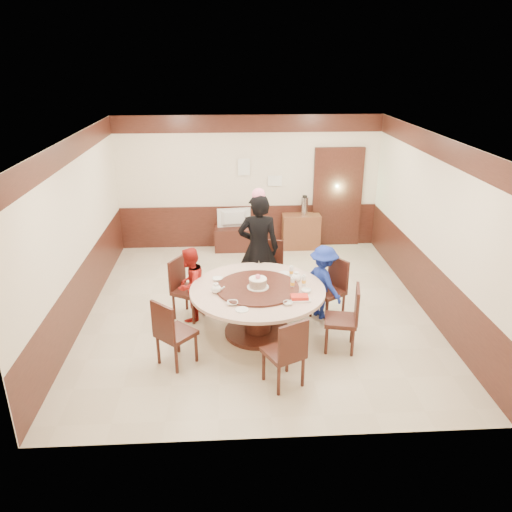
{
  "coord_description": "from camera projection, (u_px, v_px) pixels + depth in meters",
  "views": [
    {
      "loc": [
        -0.45,
        -7.32,
        3.92
      ],
      "look_at": [
        -0.04,
        -0.37,
        1.1
      ],
      "focal_mm": 35.0,
      "sensor_mm": 36.0,
      "label": 1
    }
  ],
  "objects": [
    {
      "name": "bottle_2",
      "position": [
        291.0,
        271.0,
        7.64
      ],
      "size": [
        0.06,
        0.06,
        0.16
      ],
      "primitive_type": "cylinder",
      "color": "white",
      "rests_on": "banquet_table"
    },
    {
      "name": "banquet_table",
      "position": [
        258.0,
        302.0,
        7.35
      ],
      "size": [
        1.98,
        1.98,
        0.78
      ],
      "color": "#391812",
      "rests_on": "ground"
    },
    {
      "name": "bowl_3",
      "position": [
        306.0,
        291.0,
        7.15
      ],
      "size": [
        0.14,
        0.14,
        0.05
      ],
      "primitive_type": "imported",
      "color": "white",
      "rests_on": "banquet_table"
    },
    {
      "name": "person_red",
      "position": [
        190.0,
        284.0,
        7.76
      ],
      "size": [
        0.67,
        0.72,
        1.19
      ],
      "primitive_type": "imported",
      "rotation": [
        0.0,
        0.0,
        4.23
      ],
      "color": "#9F1A15",
      "rests_on": "ground"
    },
    {
      "name": "notice_right",
      "position": [
        275.0,
        181.0,
        10.49
      ],
      "size": [
        0.3,
        0.0,
        0.22
      ],
      "primitive_type": "cube",
      "color": "white",
      "rests_on": "room"
    },
    {
      "name": "chair_0",
      "position": [
        328.0,
        300.0,
        7.91
      ],
      "size": [
        0.61,
        0.61,
        0.97
      ],
      "rotation": [
        0.0,
        0.0,
        2.16
      ],
      "color": "#391812",
      "rests_on": "ground"
    },
    {
      "name": "teapot_right",
      "position": [
        296.0,
        277.0,
        7.49
      ],
      "size": [
        0.17,
        0.15,
        0.13
      ],
      "primitive_type": "ellipsoid",
      "color": "white",
      "rests_on": "banquet_table"
    },
    {
      "name": "room",
      "position": [
        258.0,
        248.0,
        7.88
      ],
      "size": [
        6.0,
        6.04,
        2.84
      ],
      "color": "beige",
      "rests_on": "ground"
    },
    {
      "name": "chair_1",
      "position": [
        269.0,
        279.0,
        8.63
      ],
      "size": [
        0.56,
        0.56,
        0.97
      ],
      "rotation": [
        0.0,
        0.0,
        2.81
      ],
      "color": "#391812",
      "rests_on": "ground"
    },
    {
      "name": "person_standing",
      "position": [
        258.0,
        248.0,
        8.26
      ],
      "size": [
        0.71,
        0.49,
        1.87
      ],
      "primitive_type": "imported",
      "rotation": [
        0.0,
        0.0,
        3.07
      ],
      "color": "black",
      "rests_on": "ground"
    },
    {
      "name": "notice_left",
      "position": [
        244.0,
        167.0,
        10.34
      ],
      "size": [
        0.25,
        0.0,
        0.35
      ],
      "primitive_type": "cube",
      "color": "white",
      "rests_on": "room"
    },
    {
      "name": "shrimp_platter",
      "position": [
        299.0,
        298.0,
        6.93
      ],
      "size": [
        0.3,
        0.2,
        0.06
      ],
      "color": "white",
      "rests_on": "banquet_table"
    },
    {
      "name": "saucer_near",
      "position": [
        242.0,
        310.0,
        6.65
      ],
      "size": [
        0.18,
        0.18,
        0.01
      ],
      "primitive_type": "cylinder",
      "color": "white",
      "rests_on": "banquet_table"
    },
    {
      "name": "saucer_far",
      "position": [
        284.0,
        273.0,
        7.76
      ],
      "size": [
        0.18,
        0.18,
        0.01
      ],
      "primitive_type": "cylinder",
      "color": "white",
      "rests_on": "banquet_table"
    },
    {
      "name": "chair_3",
      "position": [
        176.0,
        344.0,
        6.71
      ],
      "size": [
        0.62,
        0.62,
        0.97
      ],
      "rotation": [
        0.0,
        0.0,
        5.54
      ],
      "color": "#391812",
      "rests_on": "ground"
    },
    {
      "name": "chair_2",
      "position": [
        188.0,
        299.0,
        7.93
      ],
      "size": [
        0.6,
        0.6,
        0.97
      ],
      "rotation": [
        0.0,
        0.0,
        4.2
      ],
      "color": "#391812",
      "rests_on": "ground"
    },
    {
      "name": "bottle_0",
      "position": [
        292.0,
        283.0,
        7.26
      ],
      "size": [
        0.06,
        0.06,
        0.16
      ],
      "primitive_type": "cylinder",
      "color": "white",
      "rests_on": "banquet_table"
    },
    {
      "name": "bowl_2",
      "position": [
        232.0,
        303.0,
        6.8
      ],
      "size": [
        0.15,
        0.15,
        0.04
      ],
      "primitive_type": "imported",
      "color": "white",
      "rests_on": "banquet_table"
    },
    {
      "name": "bowl_0",
      "position": [
        217.0,
        279.0,
        7.54
      ],
      "size": [
        0.15,
        0.15,
        0.04
      ],
      "primitive_type": "imported",
      "color": "white",
      "rests_on": "banquet_table"
    },
    {
      "name": "chair_5",
      "position": [
        341.0,
        329.0,
        7.06
      ],
      "size": [
        0.53,
        0.52,
        0.97
      ],
      "rotation": [
        0.0,
        0.0,
        7.64
      ],
      "color": "#391812",
      "rests_on": "ground"
    },
    {
      "name": "person_blue",
      "position": [
        323.0,
        282.0,
        7.82
      ],
      "size": [
        0.76,
        0.89,
        1.2
      ],
      "primitive_type": "imported",
      "rotation": [
        0.0,
        0.0,
        2.07
      ],
      "color": "navy",
      "rests_on": "ground"
    },
    {
      "name": "tv_stand",
      "position": [
        235.0,
        239.0,
        10.7
      ],
      "size": [
        0.85,
        0.45,
        0.5
      ],
      "primitive_type": "cube",
      "color": "#391812",
      "rests_on": "ground"
    },
    {
      "name": "teapot_left",
      "position": [
        216.0,
        289.0,
        7.12
      ],
      "size": [
        0.17,
        0.15,
        0.13
      ],
      "primitive_type": "ellipsoid",
      "color": "white",
      "rests_on": "banquet_table"
    },
    {
      "name": "chair_4",
      "position": [
        284.0,
        363.0,
        6.28
      ],
      "size": [
        0.59,
        0.6,
        0.97
      ],
      "rotation": [
        0.0,
        0.0,
        6.75
      ],
      "color": "#391812",
      "rests_on": "ground"
    },
    {
      "name": "bottle_1",
      "position": [
        304.0,
        281.0,
        7.33
      ],
      "size": [
        0.06,
        0.06,
        0.16
      ],
      "primitive_type": "cylinder",
      "color": "white",
      "rests_on": "banquet_table"
    },
    {
      "name": "birthday_cake",
      "position": [
        258.0,
        283.0,
        7.21
      ],
      "size": [
        0.32,
        0.32,
        0.21
      ],
      "color": "white",
      "rests_on": "banquet_table"
    },
    {
      "name": "television",
      "position": [
        234.0,
        218.0,
        10.53
      ],
      "size": [
        0.71,
        0.17,
        0.41
      ],
      "primitive_type": "imported",
      "rotation": [
        0.0,
        0.0,
        3.25
      ],
      "color": "gray",
      "rests_on": "tv_stand"
    },
    {
      "name": "thermos",
      "position": [
        304.0,
        206.0,
        10.55
      ],
      "size": [
        0.15,
        0.15,
        0.38
      ],
      "primitive_type": "cylinder",
      "color": "silver",
      "rests_on": "side_cabinet"
    },
    {
      "name": "bowl_1",
      "position": [
        288.0,
        303.0,
        6.8
      ],
      "size": [
        0.13,
        0.13,
        0.04
      ],
      "primitive_type": "imported",
      "color": "white",
      "rests_on": "banquet_table"
    },
    {
      "name": "side_cabinet",
      "position": [
        301.0,
        231.0,
        10.76
      ],
      "size": [
        0.8,
        0.4,
        0.75
      ],
      "primitive_type": "cube",
      "color": "brown",
      "rests_on": "ground"
    }
  ]
}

